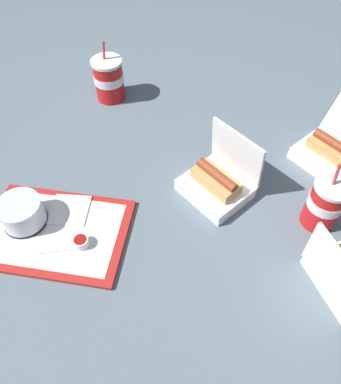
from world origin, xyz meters
TOP-DOWN VIEW (x-y plane):
  - ground_plane at (0.00, 0.00)m, footprint 3.20×3.20m
  - food_tray at (0.28, 0.20)m, footprint 0.41×0.33m
  - cake_container at (0.36, 0.20)m, footprint 0.12×0.12m
  - ketchup_cup at (0.19, 0.21)m, footprint 0.04×0.04m
  - napkin_stack at (0.27, 0.13)m, footprint 0.12×0.12m
  - plastic_fork at (0.23, 0.24)m, footprint 0.10×0.06m
  - clamshell_hotdog_front at (-0.37, -0.32)m, footprint 0.29×0.29m
  - clamshell_hotdog_left at (-0.08, -0.09)m, footprint 0.23×0.22m
  - soda_cup_center at (-0.35, -0.09)m, footprint 0.09×0.09m
  - soda_cup_corner at (0.40, -0.37)m, footprint 0.10×0.10m

SIDE VIEW (x-z plane):
  - ground_plane at x=0.00m, z-range 0.00..0.00m
  - food_tray at x=0.28m, z-range 0.00..0.01m
  - napkin_stack at x=0.27m, z-range 0.01..0.02m
  - plastic_fork at x=0.23m, z-range 0.01..0.02m
  - ketchup_cup at x=0.19m, z-range 0.01..0.04m
  - clamshell_hotdog_front at x=-0.37m, z-range -0.04..0.13m
  - clamshell_hotdog_left at x=-0.08m, z-range -0.05..0.14m
  - cake_container at x=0.36m, z-range 0.01..0.08m
  - soda_cup_corner at x=0.40m, z-range -0.03..0.18m
  - soda_cup_center at x=-0.35m, z-range -0.03..0.18m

